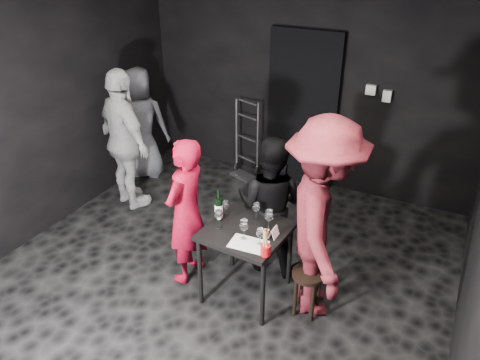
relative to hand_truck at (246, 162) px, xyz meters
The scene contains 25 objects.
floor 2.39m from the hand_truck, 71.74° to the right, with size 4.50×5.00×0.02m, color black.
ceiling 3.45m from the hand_truck, 71.74° to the right, with size 4.50×5.00×0.02m, color silver.
wall_back 1.39m from the hand_truck, 17.96° to the left, with size 4.50×0.04×2.70m, color black.
wall_left 2.94m from the hand_truck, 123.68° to the right, with size 0.04×5.00×2.70m, color black.
doorway 1.14m from the hand_truck, 13.69° to the left, with size 0.95×0.10×2.10m, color black.
wallbox_upper 2.03m from the hand_truck, ahead, with size 0.12×0.06×0.12m, color #B7B7B2.
wallbox_lower 2.16m from the hand_truck, ahead, with size 0.10×0.06×0.14m, color #B7B7B2.
hand_truck is the anchor object (origin of this frame).
tasting_table 2.56m from the hand_truck, 63.73° to the right, with size 0.72×0.72×0.75m.
stool 2.84m from the hand_truck, 52.34° to the right, with size 0.30×0.30×0.47m.
server_red 2.39m from the hand_truck, 78.35° to the right, with size 0.56×0.37×1.54m, color #A80824.
woman_black 2.14m from the hand_truck, 57.11° to the right, with size 0.70×0.38×1.44m, color black.
man_maroon 2.92m from the hand_truck, 49.91° to the right, with size 1.55×0.72×2.40m, color maroon.
bystander_cream 1.90m from the hand_truck, 124.39° to the right, with size 1.24×0.59×2.12m, color silver.
bystander_grey 1.60m from the hand_truck, 153.12° to the right, with size 0.81×0.44×1.66m, color slate.
tasting_mat 2.80m from the hand_truck, 63.37° to the right, with size 0.33×0.22×0.00m, color white.
wine_glass_a 2.59m from the hand_truck, 69.48° to the right, with size 0.08×0.08×0.21m, color white, non-canonical shape.
wine_glass_b 2.39m from the hand_truck, 68.70° to the right, with size 0.07×0.07×0.18m, color white, non-canonical shape.
wine_glass_c 2.43m from the hand_truck, 61.46° to the right, with size 0.07×0.07×0.19m, color white, non-canonical shape.
wine_glass_d 2.74m from the hand_truck, 64.20° to the right, with size 0.08×0.08×0.21m, color white, non-canonical shape.
wine_glass_e 2.82m from the hand_truck, 61.28° to the right, with size 0.07×0.07×0.18m, color white, non-canonical shape.
wine_glass_f 2.61m from the hand_truck, 59.12° to the right, with size 0.09×0.09×0.22m, color white, non-canonical shape.
wine_bottle 2.45m from the hand_truck, 70.05° to the right, with size 0.08×0.08×0.32m.
breadstick_cup 2.97m from the hand_truck, 60.57° to the right, with size 0.09×0.09×0.27m.
reserved_card 2.70m from the hand_truck, 58.69° to the right, with size 0.07×0.12×0.09m, color white, non-canonical shape.
Camera 1 is at (1.92, -3.19, 3.18)m, focal length 35.00 mm.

